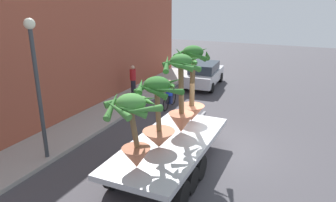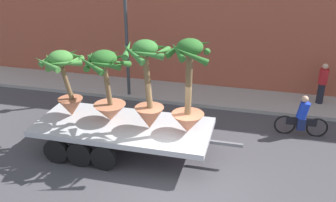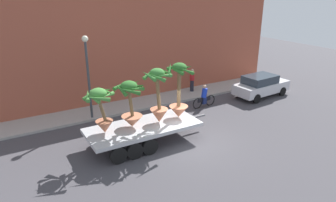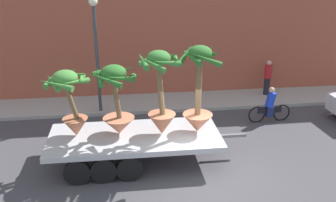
{
  "view_description": "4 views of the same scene",
  "coord_description": "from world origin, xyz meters",
  "px_view_note": "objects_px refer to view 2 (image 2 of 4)",
  "views": [
    {
      "loc": [
        -10.84,
        -2.8,
        5.59
      ],
      "look_at": [
        -0.7,
        1.78,
        1.9
      ],
      "focal_mm": 33.55,
      "sensor_mm": 36.0,
      "label": 1
    },
    {
      "loc": [
        1.95,
        -9.05,
        6.63
      ],
      "look_at": [
        -0.78,
        1.68,
        1.68
      ],
      "focal_mm": 40.55,
      "sensor_mm": 36.0,
      "label": 2
    },
    {
      "loc": [
        -8.09,
        -11.62,
        7.47
      ],
      "look_at": [
        -0.41,
        1.5,
        1.83
      ],
      "focal_mm": 32.98,
      "sensor_mm": 36.0,
      "label": 3
    },
    {
      "loc": [
        -2.38,
        -10.04,
        6.53
      ],
      "look_at": [
        -0.9,
        1.82,
        1.83
      ],
      "focal_mm": 39.92,
      "sensor_mm": 36.0,
      "label": 4
    }
  ],
  "objects_px": {
    "potted_palm_middle": "(65,79)",
    "flatbed_trailer": "(116,129)",
    "potted_palm_front": "(148,87)",
    "potted_palm_extra": "(107,87)",
    "street_lamp": "(126,24)",
    "pedestrian_near_gate": "(322,83)",
    "cyclist": "(302,118)",
    "potted_palm_rear": "(189,92)"
  },
  "relations": [
    {
      "from": "potted_palm_extra",
      "to": "cyclist",
      "type": "distance_m",
      "value": 6.82
    },
    {
      "from": "potted_palm_front",
      "to": "street_lamp",
      "type": "bearing_deg",
      "value": 117.32
    },
    {
      "from": "potted_palm_front",
      "to": "street_lamp",
      "type": "height_order",
      "value": "street_lamp"
    },
    {
      "from": "cyclist",
      "to": "potted_palm_front",
      "type": "bearing_deg",
      "value": -151.78
    },
    {
      "from": "potted_palm_middle",
      "to": "cyclist",
      "type": "distance_m",
      "value": 8.19
    },
    {
      "from": "cyclist",
      "to": "pedestrian_near_gate",
      "type": "relative_size",
      "value": 1.08
    },
    {
      "from": "cyclist",
      "to": "pedestrian_near_gate",
      "type": "distance_m",
      "value": 2.92
    },
    {
      "from": "potted_palm_rear",
      "to": "cyclist",
      "type": "xyz_separation_m",
      "value": [
        3.58,
        2.53,
        -1.65
      ]
    },
    {
      "from": "flatbed_trailer",
      "to": "potted_palm_front",
      "type": "bearing_deg",
      "value": -1.33
    },
    {
      "from": "flatbed_trailer",
      "to": "street_lamp",
      "type": "height_order",
      "value": "street_lamp"
    },
    {
      "from": "potted_palm_front",
      "to": "potted_palm_rear",
      "type": "bearing_deg",
      "value": 2.6
    },
    {
      "from": "potted_palm_middle",
      "to": "flatbed_trailer",
      "type": "bearing_deg",
      "value": -6.89
    },
    {
      "from": "potted_palm_middle",
      "to": "cyclist",
      "type": "xyz_separation_m",
      "value": [
        7.69,
        2.35,
        -1.59
      ]
    },
    {
      "from": "potted_palm_middle",
      "to": "potted_palm_extra",
      "type": "height_order",
      "value": "potted_palm_extra"
    },
    {
      "from": "potted_palm_rear",
      "to": "potted_palm_front",
      "type": "bearing_deg",
      "value": -177.4
    },
    {
      "from": "flatbed_trailer",
      "to": "cyclist",
      "type": "relative_size",
      "value": 3.61
    },
    {
      "from": "potted_palm_extra",
      "to": "street_lamp",
      "type": "xyz_separation_m",
      "value": [
        -0.81,
        4.07,
        1.09
      ]
    },
    {
      "from": "potted_palm_front",
      "to": "pedestrian_near_gate",
      "type": "height_order",
      "value": "potted_palm_front"
    },
    {
      "from": "flatbed_trailer",
      "to": "street_lamp",
      "type": "relative_size",
      "value": 1.38
    },
    {
      "from": "potted_palm_front",
      "to": "cyclist",
      "type": "height_order",
      "value": "potted_palm_front"
    },
    {
      "from": "potted_palm_front",
      "to": "potted_palm_extra",
      "type": "relative_size",
      "value": 1.2
    },
    {
      "from": "flatbed_trailer",
      "to": "pedestrian_near_gate",
      "type": "distance_m",
      "value": 8.67
    },
    {
      "from": "flatbed_trailer",
      "to": "street_lamp",
      "type": "bearing_deg",
      "value": 104.44
    },
    {
      "from": "flatbed_trailer",
      "to": "potted_palm_extra",
      "type": "distance_m",
      "value": 1.41
    },
    {
      "from": "cyclist",
      "to": "street_lamp",
      "type": "xyz_separation_m",
      "value": [
        -7.03,
        1.68,
        2.56
      ]
    },
    {
      "from": "potted_palm_front",
      "to": "cyclist",
      "type": "xyz_separation_m",
      "value": [
        4.82,
        2.59,
        -1.69
      ]
    },
    {
      "from": "flatbed_trailer",
      "to": "cyclist",
      "type": "distance_m",
      "value": 6.46
    },
    {
      "from": "potted_palm_rear",
      "to": "potted_palm_extra",
      "type": "distance_m",
      "value": 2.65
    },
    {
      "from": "potted_palm_middle",
      "to": "cyclist",
      "type": "relative_size",
      "value": 1.21
    },
    {
      "from": "potted_palm_rear",
      "to": "potted_palm_front",
      "type": "xyz_separation_m",
      "value": [
        -1.24,
        -0.06,
        0.04
      ]
    },
    {
      "from": "potted_palm_extra",
      "to": "street_lamp",
      "type": "relative_size",
      "value": 0.49
    },
    {
      "from": "pedestrian_near_gate",
      "to": "street_lamp",
      "type": "height_order",
      "value": "street_lamp"
    },
    {
      "from": "potted_palm_rear",
      "to": "potted_palm_middle",
      "type": "distance_m",
      "value": 4.11
    },
    {
      "from": "street_lamp",
      "to": "potted_palm_rear",
      "type": "bearing_deg",
      "value": -50.72
    },
    {
      "from": "flatbed_trailer",
      "to": "potted_palm_extra",
      "type": "bearing_deg",
      "value": 147.94
    },
    {
      "from": "potted_palm_rear",
      "to": "cyclist",
      "type": "bearing_deg",
      "value": 35.25
    },
    {
      "from": "flatbed_trailer",
      "to": "pedestrian_near_gate",
      "type": "height_order",
      "value": "pedestrian_near_gate"
    },
    {
      "from": "potted_palm_front",
      "to": "potted_palm_extra",
      "type": "height_order",
      "value": "potted_palm_front"
    },
    {
      "from": "street_lamp",
      "to": "flatbed_trailer",
      "type": "bearing_deg",
      "value": -75.56
    },
    {
      "from": "potted_palm_middle",
      "to": "potted_palm_extra",
      "type": "relative_size",
      "value": 0.95
    },
    {
      "from": "cyclist",
      "to": "street_lamp",
      "type": "distance_m",
      "value": 7.67
    },
    {
      "from": "potted_palm_front",
      "to": "potted_palm_extra",
      "type": "xyz_separation_m",
      "value": [
        -1.4,
        0.2,
        -0.22
      ]
    }
  ]
}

